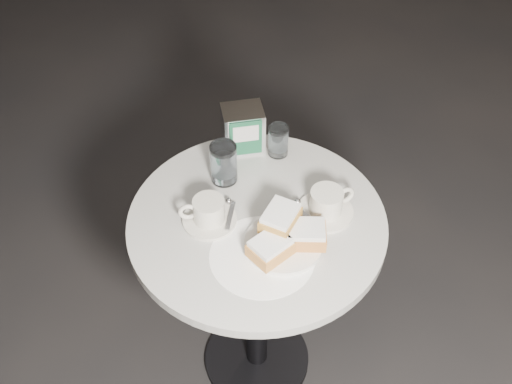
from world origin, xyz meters
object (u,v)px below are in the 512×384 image
(napkin_dispenser, at_px, (243,129))
(water_glass_left, at_px, (224,164))
(cafe_table, at_px, (257,265))
(water_glass_right, at_px, (278,141))
(beignet_plate, at_px, (285,237))
(coffee_cup_right, at_px, (326,204))
(coffee_cup_left, at_px, (209,213))

(napkin_dispenser, bearing_deg, water_glass_left, -121.31)
(cafe_table, distance_m, napkin_dispenser, 0.40)
(water_glass_left, relative_size, water_glass_right, 1.26)
(water_glass_right, xyz_separation_m, napkin_dispenser, (-0.10, 0.04, 0.02))
(beignet_plate, relative_size, coffee_cup_right, 1.34)
(cafe_table, relative_size, water_glass_left, 6.10)
(cafe_table, xyz_separation_m, beignet_plate, (0.06, -0.10, 0.23))
(water_glass_right, bearing_deg, napkin_dispenser, 156.81)
(napkin_dispenser, bearing_deg, coffee_cup_left, -116.96)
(coffee_cup_left, distance_m, water_glass_left, 0.17)
(coffee_cup_right, bearing_deg, cafe_table, 164.02)
(water_glass_left, bearing_deg, cafe_table, -67.15)
(water_glass_right, bearing_deg, beignet_plate, -96.63)
(water_glass_right, bearing_deg, coffee_cup_right, -70.82)
(cafe_table, xyz_separation_m, coffee_cup_right, (0.19, -0.00, 0.23))
(beignet_plate, height_order, coffee_cup_left, beignet_plate)
(cafe_table, bearing_deg, napkin_dispenser, 89.95)
(cafe_table, relative_size, napkin_dispenser, 5.38)
(coffee_cup_right, bearing_deg, napkin_dispenser, 106.76)
(water_glass_left, height_order, water_glass_right, water_glass_left)
(cafe_table, distance_m, beignet_plate, 0.26)
(water_glass_left, relative_size, napkin_dispenser, 0.88)
(cafe_table, xyz_separation_m, napkin_dispenser, (0.00, 0.30, 0.27))
(cafe_table, relative_size, beignet_plate, 2.98)
(coffee_cup_left, height_order, coffee_cup_right, coffee_cup_right)
(coffee_cup_right, distance_m, water_glass_left, 0.31)
(cafe_table, height_order, water_glass_right, water_glass_right)
(coffee_cup_left, distance_m, coffee_cup_right, 0.32)
(cafe_table, xyz_separation_m, coffee_cup_left, (-0.13, 0.01, 0.23))
(beignet_plate, bearing_deg, water_glass_right, 83.37)
(coffee_cup_right, bearing_deg, coffee_cup_left, 161.97)
(beignet_plate, xyz_separation_m, napkin_dispenser, (-0.06, 0.40, 0.03))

